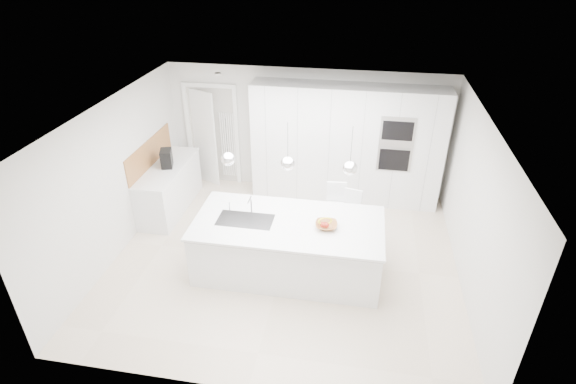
% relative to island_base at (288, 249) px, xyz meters
% --- Properties ---
extents(floor, '(5.50, 5.50, 0.00)m').
position_rel_island_base_xyz_m(floor, '(-0.10, 0.30, -0.43)').
color(floor, beige).
rests_on(floor, ground).
extents(wall_back, '(5.50, 0.00, 5.50)m').
position_rel_island_base_xyz_m(wall_back, '(-0.10, 2.80, 0.82)').
color(wall_back, silver).
rests_on(wall_back, ground).
extents(wall_left, '(0.00, 5.00, 5.00)m').
position_rel_island_base_xyz_m(wall_left, '(-2.85, 0.30, 0.82)').
color(wall_left, silver).
rests_on(wall_left, ground).
extents(ceiling, '(5.50, 5.50, 0.00)m').
position_rel_island_base_xyz_m(ceiling, '(-0.10, 0.30, 2.07)').
color(ceiling, white).
rests_on(ceiling, wall_back).
extents(tall_cabinets, '(3.60, 0.60, 2.30)m').
position_rel_island_base_xyz_m(tall_cabinets, '(0.70, 2.50, 0.72)').
color(tall_cabinets, white).
rests_on(tall_cabinets, floor).
extents(oven_stack, '(0.62, 0.04, 1.05)m').
position_rel_island_base_xyz_m(oven_stack, '(1.60, 2.19, 0.92)').
color(oven_stack, '#A5A5A8').
rests_on(oven_stack, tall_cabinets).
extents(doorway_frame, '(1.11, 0.08, 2.13)m').
position_rel_island_base_xyz_m(doorway_frame, '(-2.05, 2.77, 0.59)').
color(doorway_frame, white).
rests_on(doorway_frame, floor).
extents(hallway_door, '(0.76, 0.38, 2.00)m').
position_rel_island_base_xyz_m(hallway_door, '(-2.30, 2.72, 0.57)').
color(hallway_door, white).
rests_on(hallway_door, floor).
extents(radiator, '(0.32, 0.04, 1.40)m').
position_rel_island_base_xyz_m(radiator, '(-1.73, 2.76, 0.42)').
color(radiator, white).
rests_on(radiator, floor).
extents(left_base_cabinets, '(0.60, 1.80, 0.86)m').
position_rel_island_base_xyz_m(left_base_cabinets, '(-2.55, 1.50, 0.00)').
color(left_base_cabinets, white).
rests_on(left_base_cabinets, floor).
extents(left_worktop, '(0.62, 1.82, 0.04)m').
position_rel_island_base_xyz_m(left_worktop, '(-2.55, 1.50, 0.45)').
color(left_worktop, white).
rests_on(left_worktop, left_base_cabinets).
extents(oak_backsplash, '(0.02, 1.80, 0.50)m').
position_rel_island_base_xyz_m(oak_backsplash, '(-2.84, 1.50, 0.72)').
color(oak_backsplash, '#AC723F').
rests_on(oak_backsplash, wall_left).
extents(island_base, '(2.80, 1.20, 0.86)m').
position_rel_island_base_xyz_m(island_base, '(0.00, 0.00, 0.00)').
color(island_base, white).
rests_on(island_base, floor).
extents(island_worktop, '(2.84, 1.40, 0.04)m').
position_rel_island_base_xyz_m(island_worktop, '(0.00, 0.05, 0.45)').
color(island_worktop, white).
rests_on(island_worktop, island_base).
extents(island_sink, '(0.84, 0.44, 0.18)m').
position_rel_island_base_xyz_m(island_sink, '(-0.65, -0.00, 0.39)').
color(island_sink, '#3F3F42').
rests_on(island_sink, island_worktop).
extents(island_tap, '(0.02, 0.02, 0.30)m').
position_rel_island_base_xyz_m(island_tap, '(-0.60, 0.20, 0.62)').
color(island_tap, white).
rests_on(island_tap, island_worktop).
extents(pendant_left, '(0.20, 0.20, 0.20)m').
position_rel_island_base_xyz_m(pendant_left, '(-0.85, -0.00, 1.47)').
color(pendant_left, white).
rests_on(pendant_left, ceiling).
extents(pendant_mid, '(0.20, 0.20, 0.20)m').
position_rel_island_base_xyz_m(pendant_mid, '(-0.00, -0.00, 1.47)').
color(pendant_mid, white).
rests_on(pendant_mid, ceiling).
extents(pendant_right, '(0.20, 0.20, 0.20)m').
position_rel_island_base_xyz_m(pendant_right, '(0.85, -0.00, 1.47)').
color(pendant_right, white).
rests_on(pendant_right, ceiling).
extents(fruit_bowl, '(0.35, 0.35, 0.08)m').
position_rel_island_base_xyz_m(fruit_bowl, '(0.57, 0.00, 0.51)').
color(fruit_bowl, '#AC723F').
rests_on(fruit_bowl, island_worktop).
extents(espresso_machine, '(0.28, 0.35, 0.33)m').
position_rel_island_base_xyz_m(espresso_machine, '(-2.53, 1.52, 0.63)').
color(espresso_machine, black).
rests_on(espresso_machine, left_worktop).
extents(bar_stool_left, '(0.39, 0.52, 1.06)m').
position_rel_island_base_xyz_m(bar_stool_left, '(0.64, 0.97, 0.10)').
color(bar_stool_left, white).
rests_on(bar_stool_left, floor).
extents(bar_stool_right, '(0.42, 0.52, 0.98)m').
position_rel_island_base_xyz_m(bar_stool_right, '(0.92, 0.94, 0.06)').
color(bar_stool_right, white).
rests_on(bar_stool_right, floor).
extents(apple_a, '(0.07, 0.07, 0.07)m').
position_rel_island_base_xyz_m(apple_a, '(0.56, -0.02, 0.54)').
color(apple_a, '#A3261B').
rests_on(apple_a, fruit_bowl).
extents(apple_b, '(0.07, 0.07, 0.07)m').
position_rel_island_base_xyz_m(apple_b, '(0.54, -0.04, 0.54)').
color(apple_b, '#A3261B').
rests_on(apple_b, fruit_bowl).
extents(apple_c, '(0.08, 0.08, 0.08)m').
position_rel_island_base_xyz_m(apple_c, '(0.58, -0.04, 0.54)').
color(apple_c, '#A3261B').
rests_on(apple_c, fruit_bowl).
extents(apple_extra_3, '(0.08, 0.08, 0.08)m').
position_rel_island_base_xyz_m(apple_extra_3, '(0.52, -0.04, 0.54)').
color(apple_extra_3, '#A3261B').
rests_on(apple_extra_3, fruit_bowl).
extents(banana_bunch, '(0.24, 0.18, 0.22)m').
position_rel_island_base_xyz_m(banana_bunch, '(0.55, -0.01, 0.59)').
color(banana_bunch, yellow).
rests_on(banana_bunch, fruit_bowl).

